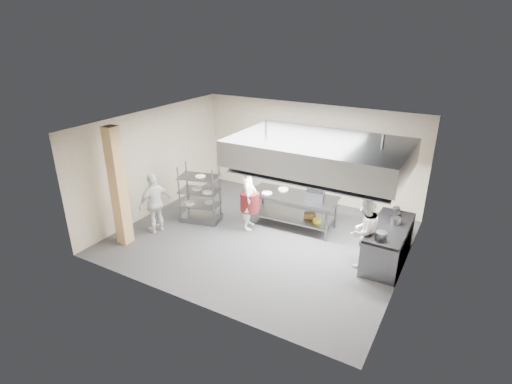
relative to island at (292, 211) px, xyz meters
The scene contains 23 objects.
floor 1.18m from the island, 112.77° to the right, with size 7.00×7.00×0.00m, color #343436.
ceiling 2.77m from the island, 112.77° to the right, with size 7.00×7.00×0.00m, color silver.
wall_back 2.30m from the island, 101.85° to the left, with size 7.00×7.00×0.00m, color tan.
wall_left 4.18m from the island, 165.69° to the right, with size 6.00×6.00×0.00m, color tan.
wall_right 3.40m from the island, 17.99° to the right, with size 6.00×6.00×0.00m, color tan.
column 4.53m from the island, 138.86° to the right, with size 0.30×0.30×3.00m, color tan.
exhaust_hood 2.22m from the island, 34.28° to the right, with size 4.00×2.50×0.60m, color slate.
hood_strip_a 1.73m from the island, 91.88° to the right, with size 1.60×0.12×0.04m, color white.
hood_strip_b 2.48m from the island, 18.62° to the right, with size 1.60×0.12×0.04m, color white.
wall_shelf 2.53m from the island, 53.12° to the left, with size 1.50×0.28×0.04m, color slate.
island is the anchor object (origin of this frame).
island_worktop 0.42m from the island, ahead, with size 2.34×0.98×0.06m, color slate.
island_undershelf 0.16m from the island, ahead, with size 2.15×0.88×0.04m, color slate.
pass_rack 2.59m from the island, 157.97° to the right, with size 1.08×0.63×1.62m, color slate, non-canonical shape.
cooking_range 2.71m from the island, 10.64° to the right, with size 0.80×2.00×0.84m, color slate.
range_top 2.74m from the island, 10.64° to the right, with size 0.78×1.96×0.06m, color black.
chef_head 1.28m from the island, 145.36° to the right, with size 0.66×0.43×1.81m, color silver.
chef_line 2.42m from the island, 24.12° to the right, with size 0.83×0.65×1.71m, color silver.
chef_plating 3.67m from the island, 145.83° to the right, with size 0.95×0.40×1.63m, color silver.
griddle 0.83m from the island, ahead, with size 0.47×0.37×0.23m, color slate.
wicker_basket 0.49m from the island, 10.49° to the left, with size 0.31×0.21×0.13m, color olive.
stockpot 2.80m from the island, ahead, with size 0.23×0.23×0.16m, color slate.
plate_stack 2.57m from the island, 157.97° to the right, with size 0.28×0.28×0.05m, color silver.
Camera 1 is at (4.40, -8.01, 5.12)m, focal length 28.00 mm.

